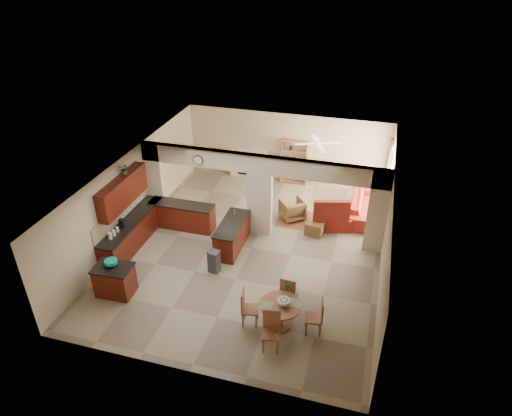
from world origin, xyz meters
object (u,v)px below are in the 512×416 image
(kitchen_island, at_px, (115,280))
(sofa, at_px, (365,206))
(dining_table, at_px, (280,312))
(armchair, at_px, (292,209))

(kitchen_island, bearing_deg, sofa, 41.49)
(kitchen_island, bearing_deg, dining_table, -2.45)
(armchair, bearing_deg, kitchen_island, 15.84)
(sofa, bearing_deg, armchair, 109.67)
(sofa, bearing_deg, dining_table, 164.46)
(dining_table, distance_m, sofa, 6.30)
(kitchen_island, xyz_separation_m, sofa, (6.31, 6.08, -0.09))
(dining_table, xyz_separation_m, sofa, (1.65, 6.08, -0.12))
(kitchen_island, distance_m, dining_table, 4.66)
(kitchen_island, height_order, dining_table, kitchen_island)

